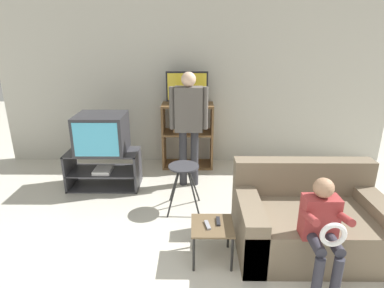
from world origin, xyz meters
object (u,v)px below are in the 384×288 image
(couch, at_px, (309,222))
(person_seated_child, at_px, (322,226))
(television_flat, at_px, (187,89))
(snack_table, at_px, (212,230))
(remote_control_white, at_px, (207,225))
(television_main, at_px, (102,133))
(tv_stand, at_px, (104,169))
(media_shelf, at_px, (188,135))
(remote_control_black, at_px, (218,221))
(folding_stool, at_px, (184,173))
(person_standing_adult, at_px, (189,119))

(couch, relative_size, person_seated_child, 1.50)
(television_flat, relative_size, snack_table, 1.63)
(remote_control_white, bearing_deg, television_main, 120.13)
(tv_stand, height_order, remote_control_white, tv_stand)
(media_shelf, relative_size, remote_control_black, 7.32)
(remote_control_black, relative_size, remote_control_white, 1.00)
(television_main, xyz_separation_m, remote_control_black, (1.52, -1.54, -0.41))
(tv_stand, xyz_separation_m, remote_control_white, (1.42, -1.60, 0.13))
(folding_stool, xyz_separation_m, person_standing_adult, (0.05, 0.71, 0.50))
(person_standing_adult, bearing_deg, television_flat, 93.05)
(snack_table, relative_size, person_standing_adult, 0.25)
(snack_table, height_order, remote_control_black, remote_control_black)
(remote_control_white, height_order, couch, couch)
(remote_control_white, bearing_deg, tv_stand, 120.47)
(snack_table, bearing_deg, tv_stand, 132.91)
(media_shelf, bearing_deg, television_flat, 120.08)
(remote_control_black, distance_m, person_standing_adult, 1.75)
(tv_stand, height_order, media_shelf, media_shelf)
(person_standing_adult, bearing_deg, television_main, -176.47)
(television_flat, height_order, remote_control_white, television_flat)
(tv_stand, distance_m, remote_control_black, 2.17)
(person_seated_child, bearing_deg, remote_control_white, 161.35)
(folding_stool, distance_m, snack_table, 1.01)
(person_standing_adult, bearing_deg, remote_control_white, -82.96)
(snack_table, distance_m, person_seated_child, 0.99)
(person_standing_adult, bearing_deg, remote_control_black, -79.01)
(television_main, distance_m, remote_control_white, 2.17)
(folding_stool, relative_size, person_seated_child, 0.60)
(person_standing_adult, bearing_deg, folding_stool, -94.04)
(person_seated_child, bearing_deg, television_main, 140.76)
(tv_stand, relative_size, television_main, 1.51)
(tv_stand, bearing_deg, snack_table, -47.09)
(person_standing_adult, distance_m, person_seated_child, 2.34)
(media_shelf, bearing_deg, person_seated_child, -66.42)
(couch, bearing_deg, person_standing_adult, 131.25)
(tv_stand, bearing_deg, person_seated_child, -39.02)
(folding_stool, bearing_deg, person_standing_adult, 85.96)
(tv_stand, xyz_separation_m, couch, (2.48, -1.36, 0.02))
(folding_stool, bearing_deg, snack_table, -72.33)
(tv_stand, height_order, television_main, television_main)
(person_seated_child, bearing_deg, media_shelf, 113.58)
(remote_control_black, xyz_separation_m, couch, (0.95, 0.17, -0.11))
(snack_table, bearing_deg, person_seated_child, -20.53)
(remote_control_black, distance_m, person_seated_child, 0.94)
(television_main, relative_size, television_flat, 1.02)
(tv_stand, height_order, remote_control_black, tv_stand)
(media_shelf, distance_m, remote_control_black, 2.35)
(television_main, distance_m, person_seated_child, 3.04)
(folding_stool, distance_m, couch, 1.52)
(snack_table, distance_m, person_standing_adult, 1.81)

